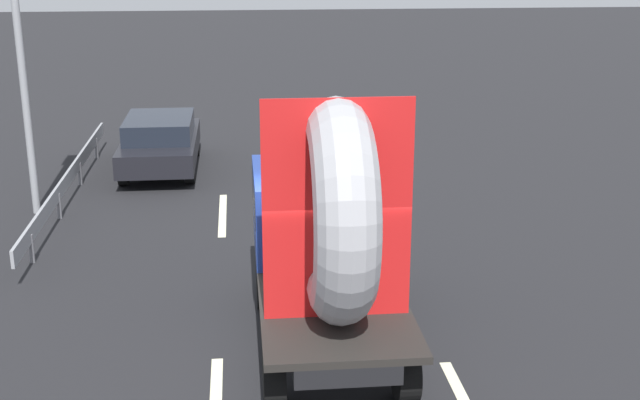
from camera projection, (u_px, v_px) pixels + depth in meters
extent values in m
plane|color=black|center=(310.00, 347.00, 12.36)|extent=(120.00, 120.00, 0.00)
cylinder|color=black|center=(265.00, 284.00, 13.59)|extent=(0.28, 0.80, 0.80)
cylinder|color=black|center=(369.00, 280.00, 13.75)|extent=(0.28, 0.80, 0.80)
cylinder|color=black|center=(274.00, 377.00, 10.71)|extent=(0.28, 0.80, 0.80)
cylinder|color=black|center=(405.00, 371.00, 10.87)|extent=(0.28, 0.80, 0.80)
cube|color=black|center=(327.00, 293.00, 12.22)|extent=(1.30, 4.96, 0.25)
cube|color=navy|center=(318.00, 211.00, 13.31)|extent=(2.00, 2.16, 1.35)
cube|color=black|center=(318.00, 194.00, 13.18)|extent=(2.02, 2.05, 0.44)
cube|color=black|center=(335.00, 314.00, 11.14)|extent=(2.00, 2.80, 0.10)
cube|color=black|center=(325.00, 237.00, 12.25)|extent=(1.80, 0.08, 1.10)
torus|color=#9E9EA3|center=(337.00, 211.00, 10.56)|extent=(0.79, 2.88, 2.88)
cube|color=red|center=(337.00, 211.00, 10.56)|extent=(1.90, 0.03, 2.88)
cylinder|color=black|center=(136.00, 145.00, 22.92)|extent=(0.23, 0.66, 0.66)
cylinder|color=black|center=(195.00, 144.00, 23.07)|extent=(0.23, 0.66, 0.66)
cylinder|color=black|center=(123.00, 172.00, 20.31)|extent=(0.23, 0.66, 0.66)
cylinder|color=black|center=(190.00, 171.00, 20.46)|extent=(0.23, 0.66, 0.66)
cube|color=black|center=(161.00, 147.00, 21.61)|extent=(1.84, 4.30, 0.56)
cube|color=black|center=(159.00, 127.00, 21.35)|extent=(1.66, 2.41, 0.51)
cylinder|color=gray|center=(24.00, 88.00, 17.57)|extent=(0.16, 0.16, 5.47)
cube|color=gray|center=(69.00, 177.00, 19.07)|extent=(0.06, 10.32, 0.32)
cylinder|color=slate|center=(31.00, 249.00, 15.48)|extent=(0.10, 0.10, 0.55)
cylinder|color=slate|center=(59.00, 206.00, 17.93)|extent=(0.10, 0.10, 0.55)
cylinder|color=slate|center=(80.00, 174.00, 20.38)|extent=(0.10, 0.10, 0.55)
cylinder|color=slate|center=(96.00, 148.00, 22.83)|extent=(0.10, 0.10, 0.55)
cube|color=beige|center=(223.00, 214.00, 18.25)|extent=(0.16, 2.92, 0.01)
cube|color=beige|center=(369.00, 211.00, 18.51)|extent=(0.16, 2.46, 0.01)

